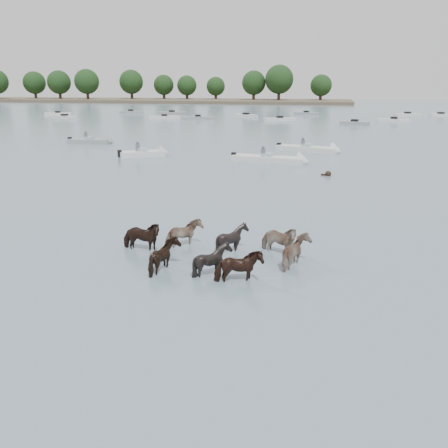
# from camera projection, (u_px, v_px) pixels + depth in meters

# --- Properties ---
(ground) EXTENTS (400.00, 400.00, 0.00)m
(ground) POSITION_uv_depth(u_px,v_px,m) (223.00, 277.00, 15.69)
(ground) COLOR slate
(ground) RESTS_ON ground
(shoreline) EXTENTS (160.00, 30.00, 1.00)m
(shoreline) POSITION_uv_depth(u_px,v_px,m) (123.00, 100.00, 170.39)
(shoreline) COLOR #4C4233
(shoreline) RESTS_ON ground
(pony_herd) EXTENTS (7.43, 4.38, 1.39)m
(pony_herd) POSITION_uv_depth(u_px,v_px,m) (218.00, 249.00, 17.03)
(pony_herd) COLOR black
(pony_herd) RESTS_ON ground
(swimming_pony) EXTENTS (0.72, 0.44, 0.44)m
(swimming_pony) POSITION_uv_depth(u_px,v_px,m) (327.00, 174.00, 33.04)
(swimming_pony) COLOR black
(swimming_pony) RESTS_ON ground
(motorboat_a) EXTENTS (4.56, 3.64, 1.92)m
(motorboat_a) POSITION_uv_depth(u_px,v_px,m) (150.00, 153.00, 41.98)
(motorboat_a) COLOR silver
(motorboat_a) RESTS_ON ground
(motorboat_b) EXTENTS (6.64, 2.53, 1.92)m
(motorboat_b) POSITION_uv_depth(u_px,v_px,m) (278.00, 160.00, 38.48)
(motorboat_b) COLOR silver
(motorboat_b) RESTS_ON ground
(motorboat_c) EXTENTS (6.39, 3.32, 1.92)m
(motorboat_c) POSITION_uv_depth(u_px,v_px,m) (315.00, 150.00, 44.53)
(motorboat_c) COLOR silver
(motorboat_c) RESTS_ON ground
(motorboat_f) EXTENTS (5.12, 2.09, 1.92)m
(motorboat_f) POSITION_uv_depth(u_px,v_px,m) (96.00, 141.00, 50.93)
(motorboat_f) COLOR gray
(motorboat_f) RESTS_ON ground
(distant_flotilla) EXTENTS (107.51, 27.01, 0.93)m
(distant_flotilla) POSITION_uv_depth(u_px,v_px,m) (308.00, 117.00, 88.14)
(distant_flotilla) COLOR silver
(distant_flotilla) RESTS_ON ground
(treeline) EXTENTS (147.34, 23.37, 12.33)m
(treeline) POSITION_uv_depth(u_px,v_px,m) (125.00, 83.00, 168.54)
(treeline) COLOR #382619
(treeline) RESTS_ON ground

